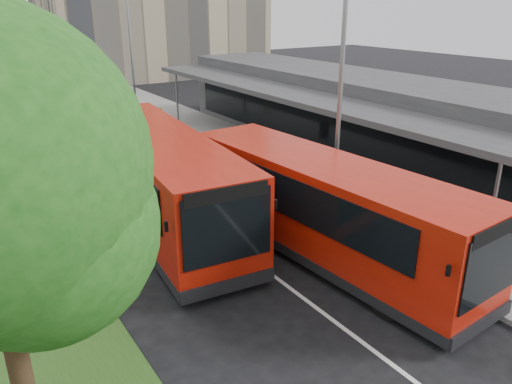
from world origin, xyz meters
TOP-DOWN VIEW (x-y plane):
  - ground at (0.00, 0.00)m, footprint 120.00×120.00m
  - pavement at (6.00, 20.00)m, footprint 5.00×80.00m
  - lane_centre_line at (0.00, 15.00)m, footprint 0.12×70.00m
  - kerb_dashes at (3.30, 19.00)m, footprint 0.12×56.00m
  - station_building at (10.86, 8.00)m, footprint 7.70×26.00m
  - lamp_post_near at (4.12, 2.00)m, footprint 1.44×0.28m
  - lamp_post_far at (4.12, 22.00)m, footprint 1.44×0.28m
  - bus_main at (2.06, 0.11)m, footprint 3.41×10.87m
  - bus_second at (-1.14, 5.13)m, footprint 4.02×11.70m
  - litter_bin at (5.61, 10.80)m, footprint 0.72×0.72m
  - bollard at (4.47, 18.44)m, footprint 0.22×0.22m
  - car_near at (1.40, 37.18)m, footprint 2.26×3.86m
  - car_far at (-1.46, 42.71)m, footprint 2.73×3.93m

SIDE VIEW (x-z plane):
  - ground at x=0.00m, z-range 0.00..0.00m
  - kerb_dashes at x=3.30m, z-range 0.00..0.01m
  - lane_centre_line at x=0.00m, z-range 0.00..0.01m
  - pavement at x=6.00m, z-range 0.00..0.15m
  - car_far at x=-1.46m, z-range 0.00..1.23m
  - car_near at x=1.40m, z-range 0.00..1.23m
  - litter_bin at x=5.61m, z-range 0.15..1.13m
  - bollard at x=4.47m, z-range 0.15..1.28m
  - bus_main at x=2.06m, z-range 0.04..3.08m
  - bus_second at x=-1.14m, z-range 0.04..3.30m
  - station_building at x=10.86m, z-range 0.04..4.04m
  - lamp_post_near at x=4.12m, z-range 0.72..8.72m
  - lamp_post_far at x=4.12m, z-range 0.72..8.72m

